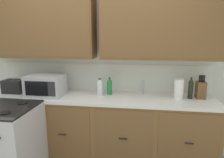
# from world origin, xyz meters

# --- Properties ---
(wall_unit) EXTENTS (4.32, 0.40, 2.52)m
(wall_unit) POSITION_xyz_m (0.00, 0.50, 1.67)
(wall_unit) COLOR silver
(wall_unit) RESTS_ON ground_plane
(counter_run) EXTENTS (3.15, 0.64, 0.92)m
(counter_run) POSITION_xyz_m (0.00, 0.30, 0.47)
(counter_run) COLOR black
(counter_run) RESTS_ON ground_plane
(stove_range) EXTENTS (0.76, 0.68, 0.95)m
(stove_range) POSITION_xyz_m (-0.98, -0.33, 0.47)
(stove_range) COLOR #B7B7BC
(stove_range) RESTS_ON ground_plane
(microwave) EXTENTS (0.48, 0.37, 0.28)m
(microwave) POSITION_xyz_m (-0.70, 0.24, 1.06)
(microwave) COLOR #B7B7BC
(microwave) RESTS_ON counter_run
(toaster) EXTENTS (0.28, 0.18, 0.19)m
(toaster) POSITION_xyz_m (-1.22, 0.30, 1.02)
(toaster) COLOR black
(toaster) RESTS_ON counter_run
(knife_block) EXTENTS (0.11, 0.14, 0.31)m
(knife_block) POSITION_xyz_m (1.36, 0.40, 1.04)
(knife_block) COLOR brown
(knife_block) RESTS_ON counter_run
(sink_faucet) EXTENTS (0.02, 0.02, 0.20)m
(sink_faucet) POSITION_xyz_m (0.62, 0.51, 1.02)
(sink_faucet) COLOR #B2B5BA
(sink_faucet) RESTS_ON counter_run
(paper_towel_roll) EXTENTS (0.12, 0.12, 0.26)m
(paper_towel_roll) POSITION_xyz_m (1.07, 0.31, 1.05)
(paper_towel_roll) COLOR white
(paper_towel_roll) RESTS_ON counter_run
(bottle_clear) EXTENTS (0.08, 0.08, 0.24)m
(bottle_clear) POSITION_xyz_m (0.03, 0.34, 1.04)
(bottle_clear) COLOR silver
(bottle_clear) RESTS_ON counter_run
(bottle_dark) EXTENTS (0.06, 0.06, 0.28)m
(bottle_dark) POSITION_xyz_m (1.23, 0.36, 1.06)
(bottle_dark) COLOR black
(bottle_dark) RESTS_ON counter_run
(bottle_green) EXTENTS (0.07, 0.07, 0.24)m
(bottle_green) POSITION_xyz_m (0.16, 0.41, 1.04)
(bottle_green) COLOR #237A38
(bottle_green) RESTS_ON counter_run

